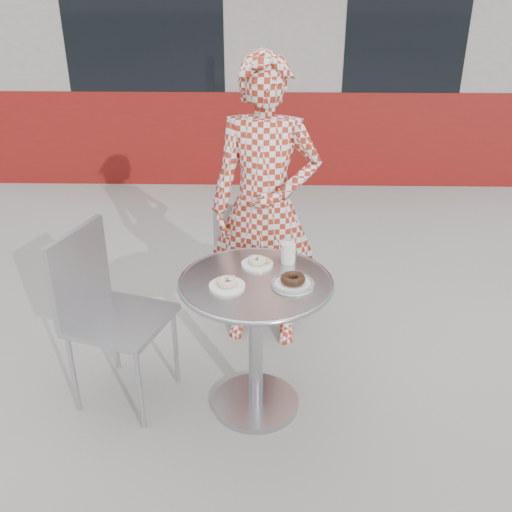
{
  "coord_description": "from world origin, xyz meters",
  "views": [
    {
      "loc": [
        0.05,
        -2.41,
        2.07
      ],
      "look_at": [
        -0.0,
        0.11,
        0.83
      ],
      "focal_mm": 40.0,
      "sensor_mm": 36.0,
      "label": 1
    }
  ],
  "objects_px": {
    "bistro_table": "(256,313)",
    "milk_cup": "(288,252)",
    "chair_far": "(250,278)",
    "seated_person": "(265,207)",
    "chair_left": "(123,350)",
    "plate_far": "(258,262)",
    "plate_checker": "(293,282)",
    "plate_near": "(227,284)"
  },
  "relations": [
    {
      "from": "chair_far",
      "to": "seated_person",
      "type": "height_order",
      "value": "seated_person"
    },
    {
      "from": "bistro_table",
      "to": "seated_person",
      "type": "bearing_deg",
      "value": 86.97
    },
    {
      "from": "chair_left",
      "to": "seated_person",
      "type": "bearing_deg",
      "value": -31.65
    },
    {
      "from": "plate_far",
      "to": "plate_near",
      "type": "xyz_separation_m",
      "value": [
        -0.14,
        -0.23,
        0.0
      ]
    },
    {
      "from": "chair_far",
      "to": "milk_cup",
      "type": "bearing_deg",
      "value": 111.71
    },
    {
      "from": "seated_person",
      "to": "plate_near",
      "type": "xyz_separation_m",
      "value": [
        -0.17,
        -0.76,
        -0.09
      ]
    },
    {
      "from": "seated_person",
      "to": "plate_near",
      "type": "bearing_deg",
      "value": -96.51
    },
    {
      "from": "chair_far",
      "to": "seated_person",
      "type": "bearing_deg",
      "value": 115.86
    },
    {
      "from": "bistro_table",
      "to": "chair_far",
      "type": "distance_m",
      "value": 1.0
    },
    {
      "from": "chair_far",
      "to": "plate_near",
      "type": "relative_size",
      "value": 4.95
    },
    {
      "from": "plate_far",
      "to": "milk_cup",
      "type": "xyz_separation_m",
      "value": [
        0.15,
        0.04,
        0.04
      ]
    },
    {
      "from": "plate_checker",
      "to": "milk_cup",
      "type": "distance_m",
      "value": 0.25
    },
    {
      "from": "chair_far",
      "to": "plate_near",
      "type": "distance_m",
      "value": 1.14
    },
    {
      "from": "plate_checker",
      "to": "milk_cup",
      "type": "relative_size",
      "value": 1.65
    },
    {
      "from": "plate_near",
      "to": "chair_left",
      "type": "bearing_deg",
      "value": 166.73
    },
    {
      "from": "plate_near",
      "to": "plate_checker",
      "type": "height_order",
      "value": "plate_checker"
    },
    {
      "from": "bistro_table",
      "to": "milk_cup",
      "type": "relative_size",
      "value": 6.12
    },
    {
      "from": "bistro_table",
      "to": "milk_cup",
      "type": "bearing_deg",
      "value": 51.13
    },
    {
      "from": "plate_far",
      "to": "plate_checker",
      "type": "height_order",
      "value": "plate_checker"
    },
    {
      "from": "milk_cup",
      "to": "chair_far",
      "type": "bearing_deg",
      "value": 106.27
    },
    {
      "from": "seated_person",
      "to": "milk_cup",
      "type": "relative_size",
      "value": 13.92
    },
    {
      "from": "seated_person",
      "to": "chair_left",
      "type": "bearing_deg",
      "value": -133.9
    },
    {
      "from": "chair_far",
      "to": "bistro_table",
      "type": "bearing_deg",
      "value": 99.01
    },
    {
      "from": "bistro_table",
      "to": "milk_cup",
      "type": "xyz_separation_m",
      "value": [
        0.16,
        0.2,
        0.24
      ]
    },
    {
      "from": "bistro_table",
      "to": "plate_far",
      "type": "bearing_deg",
      "value": 87.74
    },
    {
      "from": "bistro_table",
      "to": "plate_far",
      "type": "relative_size",
      "value": 4.76
    },
    {
      "from": "chair_left",
      "to": "milk_cup",
      "type": "relative_size",
      "value": 7.65
    },
    {
      "from": "bistro_table",
      "to": "chair_left",
      "type": "height_order",
      "value": "chair_left"
    },
    {
      "from": "bistro_table",
      "to": "seated_person",
      "type": "relative_size",
      "value": 0.44
    },
    {
      "from": "chair_left",
      "to": "plate_far",
      "type": "relative_size",
      "value": 5.95
    },
    {
      "from": "chair_far",
      "to": "plate_far",
      "type": "distance_m",
      "value": 0.95
    },
    {
      "from": "seated_person",
      "to": "plate_near",
      "type": "relative_size",
      "value": 10.19
    },
    {
      "from": "chair_far",
      "to": "seated_person",
      "type": "xyz_separation_m",
      "value": [
        0.1,
        -0.26,
        0.61
      ]
    },
    {
      "from": "chair_far",
      "to": "chair_left",
      "type": "bearing_deg",
      "value": 59.15
    },
    {
      "from": "plate_near",
      "to": "milk_cup",
      "type": "relative_size",
      "value": 1.37
    },
    {
      "from": "chair_far",
      "to": "seated_person",
      "type": "distance_m",
      "value": 0.67
    },
    {
      "from": "bistro_table",
      "to": "plate_far",
      "type": "xyz_separation_m",
      "value": [
        0.01,
        0.16,
        0.2
      ]
    },
    {
      "from": "milk_cup",
      "to": "bistro_table",
      "type": "bearing_deg",
      "value": -128.87
    },
    {
      "from": "plate_near",
      "to": "chair_far",
      "type": "bearing_deg",
      "value": 85.85
    },
    {
      "from": "chair_far",
      "to": "plate_checker",
      "type": "bearing_deg",
      "value": 108.73
    },
    {
      "from": "plate_far",
      "to": "plate_checker",
      "type": "relative_size",
      "value": 0.78
    },
    {
      "from": "plate_far",
      "to": "milk_cup",
      "type": "relative_size",
      "value": 1.28
    }
  ]
}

